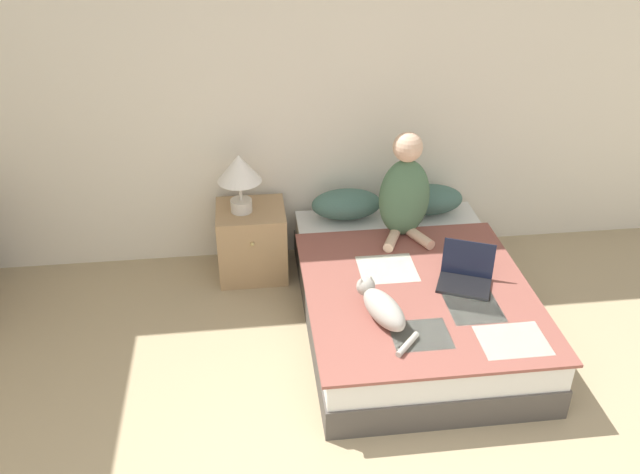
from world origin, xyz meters
The scene contains 9 objects.
wall_back centered at (0.00, 3.39, 1.27)m, with size 6.11×0.05×2.55m.
bed centered at (0.65, 2.35, 0.19)m, with size 1.40×1.93×0.39m.
pillow_near centered at (0.34, 3.14, 0.50)m, with size 0.51×0.30×0.21m.
pillow_far centered at (0.96, 3.14, 0.50)m, with size 0.51×0.30×0.21m.
person_sitting centered at (0.69, 2.84, 0.73)m, with size 0.36×0.35×0.76m.
cat_tabby centered at (0.36, 1.92, 0.48)m, with size 0.31×0.60×0.17m.
laptop_open centered at (0.95, 2.21, 0.44)m, with size 0.40×0.38×0.24m.
nightstand centered at (-0.35, 3.09, 0.26)m, with size 0.49×0.47×0.53m.
table_lamp centered at (-0.41, 3.07, 0.83)m, with size 0.31×0.31×0.43m.
Camera 1 is at (-0.36, -1.15, 2.81)m, focal length 38.00 mm.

